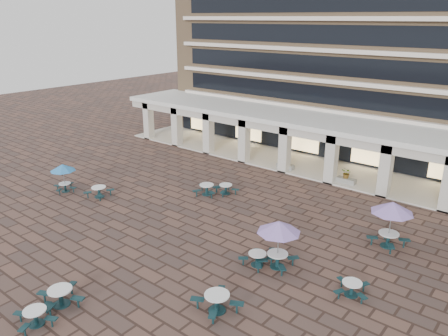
{
  "coord_description": "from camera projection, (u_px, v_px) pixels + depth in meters",
  "views": [
    {
      "loc": [
        15.9,
        -17.95,
        12.44
      ],
      "look_at": [
        -1.05,
        3.0,
        3.08
      ],
      "focal_mm": 35.0,
      "sensor_mm": 36.0,
      "label": 1
    }
  ],
  "objects": [
    {
      "name": "picnic_table_9",
      "position": [
        207.0,
        189.0,
        32.11
      ],
      "size": [
        2.15,
        2.15,
        0.79
      ],
      "rotation": [
        0.0,
        0.0,
        0.38
      ],
      "color": "#123437",
      "rests_on": "ground"
    },
    {
      "name": "ground",
      "position": [
        207.0,
        231.0,
        26.71
      ],
      "size": [
        120.0,
        120.0,
        0.0
      ],
      "primitive_type": "plane",
      "color": "brown",
      "rests_on": "ground"
    },
    {
      "name": "picnic_table_3",
      "position": [
        217.0,
        301.0,
        19.35
      ],
      "size": [
        2.27,
        2.27,
        0.86
      ],
      "rotation": [
        0.0,
        0.0,
        -0.28
      ],
      "color": "#123437",
      "rests_on": "ground"
    },
    {
      "name": "picnic_table_4",
      "position": [
        63.0,
        169.0,
        32.24
      ],
      "size": [
        1.85,
        1.85,
        2.14
      ],
      "rotation": [
        0.0,
        0.0,
        -0.4
      ],
      "color": "#123437",
      "rests_on": "ground"
    },
    {
      "name": "picnic_table_5",
      "position": [
        99.0,
        191.0,
        31.7
      ],
      "size": [
        1.98,
        1.98,
        0.78
      ],
      "rotation": [
        0.0,
        0.0,
        0.21
      ],
      "color": "#123437",
      "rests_on": "ground"
    },
    {
      "name": "picnic_table_11",
      "position": [
        392.0,
        209.0,
        24.23
      ],
      "size": [
        2.37,
        2.37,
        2.74
      ],
      "rotation": [
        0.0,
        0.0,
        -0.28
      ],
      "color": "#123437",
      "rests_on": "ground"
    },
    {
      "name": "retail_arcade",
      "position": [
        322.0,
        136.0,
        36.6
      ],
      "size": [
        42.0,
        6.6,
        4.4
      ],
      "color": "white",
      "rests_on": "ground"
    },
    {
      "name": "planter_right",
      "position": [
        346.0,
        177.0,
        34.06
      ],
      "size": [
        1.5,
        0.89,
        1.35
      ],
      "color": "gray",
      "rests_on": "ground"
    },
    {
      "name": "picnic_table_2",
      "position": [
        61.0,
        295.0,
        19.76
      ],
      "size": [
        2.22,
        2.22,
        0.83
      ],
      "rotation": [
        0.0,
        0.0,
        -0.33
      ],
      "color": "#123437",
      "rests_on": "ground"
    },
    {
      "name": "picnic_table_6",
      "position": [
        279.0,
        229.0,
        22.19
      ],
      "size": [
        2.28,
        2.28,
        2.64
      ],
      "rotation": [
        0.0,
        0.0,
        0.06
      ],
      "color": "#123437",
      "rests_on": "ground"
    },
    {
      "name": "picnic_table_1",
      "position": [
        35.0,
        316.0,
        18.51
      ],
      "size": [
        1.94,
        1.94,
        0.73
      ],
      "rotation": [
        0.0,
        0.0,
        -0.32
      ],
      "color": "#123437",
      "rests_on": "ground"
    },
    {
      "name": "picnic_table_10",
      "position": [
        257.0,
        258.0,
        22.96
      ],
      "size": [
        1.73,
        1.73,
        0.72
      ],
      "rotation": [
        0.0,
        0.0,
        -0.11
      ],
      "color": "#123437",
      "rests_on": "ground"
    },
    {
      "name": "picnic_table_7",
      "position": [
        352.0,
        287.0,
        20.48
      ],
      "size": [
        1.86,
        1.86,
        0.7
      ],
      "rotation": [
        0.0,
        0.0,
        0.31
      ],
      "color": "#123437",
      "rests_on": "ground"
    },
    {
      "name": "apartment_building",
      "position": [
        382.0,
        15.0,
        41.28
      ],
      "size": [
        40.0,
        15.5,
        25.2
      ],
      "color": "#A3805C",
      "rests_on": "ground"
    },
    {
      "name": "picnic_table_12",
      "position": [
        226.0,
        188.0,
        32.28
      ],
      "size": [
        1.97,
        1.97,
        0.72
      ],
      "rotation": [
        0.0,
        0.0,
        -0.41
      ],
      "color": "#123437",
      "rests_on": "ground"
    },
    {
      "name": "planter_left",
      "position": [
        286.0,
        164.0,
        37.37
      ],
      "size": [
        1.5,
        0.71,
        1.22
      ],
      "color": "gray",
      "rests_on": "ground"
    }
  ]
}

